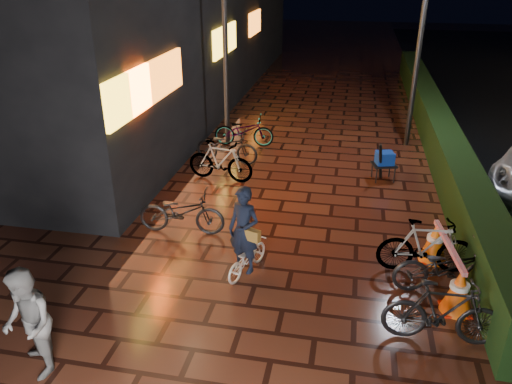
% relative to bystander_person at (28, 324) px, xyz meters
% --- Properties ---
extents(ground, '(80.00, 80.00, 0.00)m').
position_rel_bystander_person_xyz_m(ground, '(3.02, 3.00, -0.79)').
color(ground, '#381911').
rests_on(ground, ground).
extents(hedge, '(0.70, 20.00, 1.00)m').
position_rel_bystander_person_xyz_m(hedge, '(6.32, 11.00, -0.29)').
color(hedge, black).
rests_on(hedge, ground).
extents(bystander_person, '(0.96, 0.97, 1.58)m').
position_rel_bystander_person_xyz_m(bystander_person, '(0.00, 0.00, 0.00)').
color(bystander_person, slate).
rests_on(bystander_person, ground).
extents(lamp_post_hedge, '(0.54, 0.16, 5.62)m').
position_rel_bystander_person_xyz_m(lamp_post_hedge, '(5.50, 10.26, 2.31)').
color(lamp_post_hedge, black).
rests_on(lamp_post_hedge, ground).
extents(lamp_post_sf, '(0.53, 0.17, 5.53)m').
position_rel_bystander_person_xyz_m(lamp_post_sf, '(0.22, 9.52, 2.25)').
color(lamp_post_sf, black).
rests_on(lamp_post_sf, ground).
extents(cyclist, '(0.78, 1.23, 1.66)m').
position_rel_bystander_person_xyz_m(cyclist, '(2.23, 2.77, -0.17)').
color(cyclist, silver).
rests_on(cyclist, ground).
extents(traffic_barrier, '(0.68, 1.93, 0.78)m').
position_rel_bystander_person_xyz_m(traffic_barrier, '(5.59, 3.13, -0.40)').
color(traffic_barrier, '#F0580C').
rests_on(traffic_barrier, ground).
extents(cart_assembly, '(0.67, 0.71, 1.06)m').
position_rel_bystander_person_xyz_m(cart_assembly, '(4.71, 7.41, -0.25)').
color(cart_assembly, black).
rests_on(cart_assembly, ground).
extents(parked_bikes_storefront, '(1.96, 6.02, 1.01)m').
position_rel_bystander_person_xyz_m(parked_bikes_storefront, '(0.71, 6.93, -0.32)').
color(parked_bikes_storefront, black).
rests_on(parked_bikes_storefront, ground).
extents(parked_bikes_hedge, '(2.04, 2.41, 1.01)m').
position_rel_bystander_person_xyz_m(parked_bikes_hedge, '(5.40, 2.68, -0.30)').
color(parked_bikes_hedge, black).
rests_on(parked_bikes_hedge, ground).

